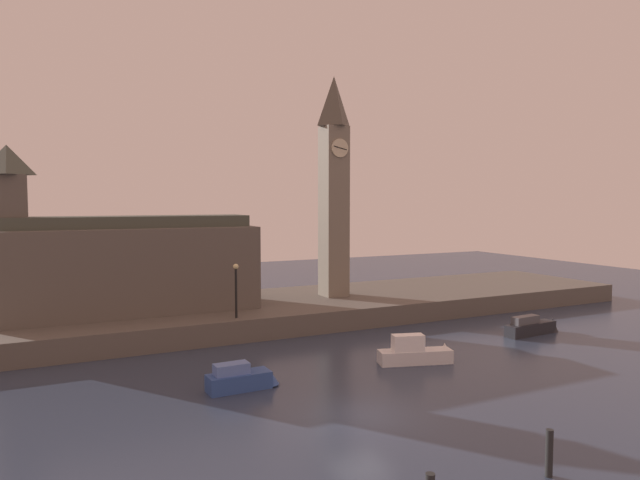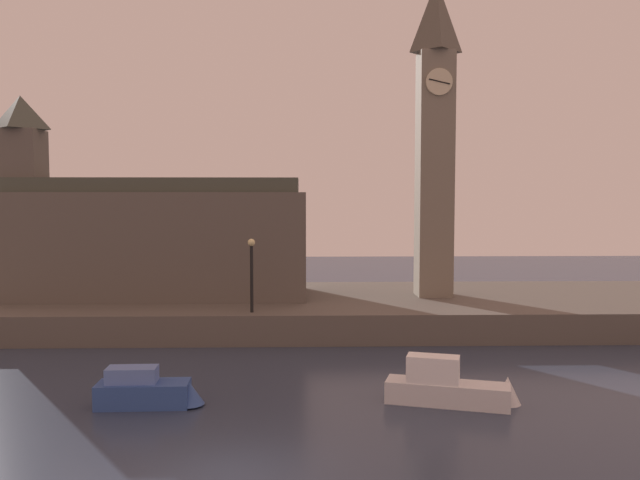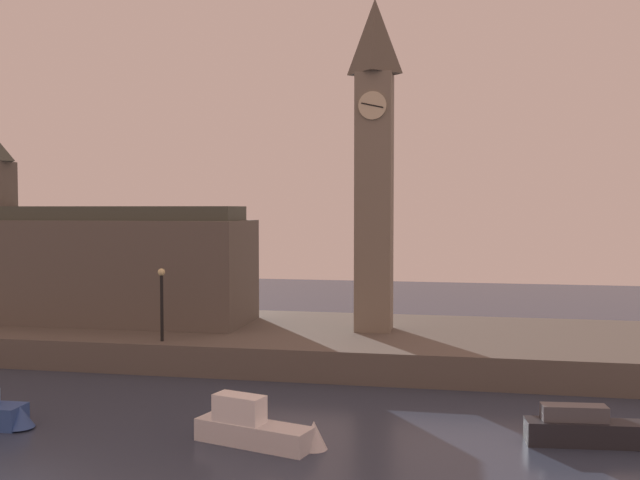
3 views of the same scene
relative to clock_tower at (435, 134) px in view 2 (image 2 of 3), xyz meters
name	(u,v)px [view 2 (image 2 of 3)]	position (x,y,z in m)	size (l,w,h in m)	color
ground_plane	(233,475)	(-9.20, -20.08, -10.62)	(120.00, 120.00, 0.00)	#2D384C
far_embankment	(272,309)	(-9.20, -0.08, -9.87)	(70.00, 12.00, 1.50)	#5B544C
clock_tower	(435,134)	(0.00, 0.00, 0.00)	(2.10, 2.16, 17.61)	slate
parliament_hall	(145,236)	(-16.31, 0.21, -5.74)	(17.01, 5.63, 11.22)	#5B544C
streetlamp	(252,266)	(-9.90, -5.10, -6.86)	(0.36, 0.36, 3.60)	black
boat_ferry_white	(455,388)	(-2.17, -14.63, -10.05)	(4.87, 2.25, 1.79)	silver
boat_tour_blue	(150,391)	(-12.61, -14.57, -10.09)	(3.65, 1.25, 1.36)	#2D4C93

